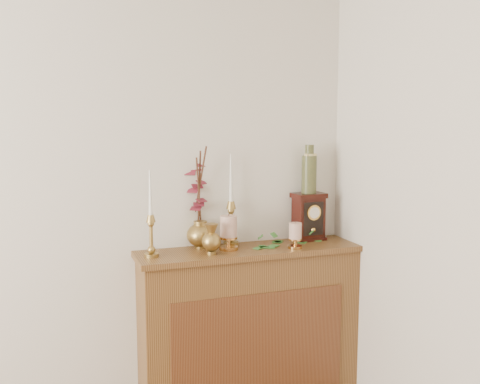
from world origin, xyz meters
name	(u,v)px	position (x,y,z in m)	size (l,w,h in m)	color
console_shelf	(250,335)	(1.40, 2.10, 0.44)	(1.24, 0.34, 0.93)	brown
candlestick_left	(151,229)	(0.86, 2.09, 1.08)	(0.07, 0.07, 0.44)	#A28941
candlestick_center	(231,216)	(1.32, 2.19, 1.10)	(0.08, 0.08, 0.50)	#A28941
bud_vase	(211,239)	(1.16, 2.03, 1.01)	(0.10, 0.10, 0.16)	#A28941
ginger_jar	(198,201)	(1.15, 2.23, 1.18)	(0.23, 0.24, 0.55)	#A28941
pillar_candle_left	(229,231)	(1.28, 2.10, 1.03)	(0.10, 0.10, 0.20)	#C18643
pillar_candle_right	(295,234)	(1.63, 2.01, 1.01)	(0.08, 0.08, 0.15)	#C18643
ivy_garland	(285,242)	(1.62, 2.13, 0.94)	(0.40, 0.19, 0.08)	#34752C
mantel_clock	(309,217)	(1.79, 2.18, 1.06)	(0.19, 0.14, 0.27)	black
ceramic_vase	(309,172)	(1.79, 2.18, 1.33)	(0.09, 0.09, 0.28)	#162D22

